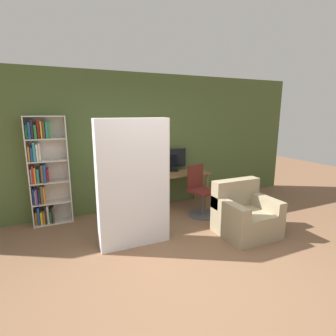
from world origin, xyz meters
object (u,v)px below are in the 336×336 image
(bookshelf, at_px, (45,172))
(armchair, at_px, (244,214))
(office_chair, at_px, (200,195))
(monitor, at_px, (173,159))
(mattress_near, at_px, (134,184))

(bookshelf, height_order, armchair, bookshelf)
(office_chair, xyz_separation_m, armchair, (0.24, -0.97, -0.08))
(armchair, bearing_deg, monitor, 104.08)
(office_chair, height_order, bookshelf, bookshelf)
(mattress_near, bearing_deg, bookshelf, 130.32)
(bookshelf, relative_size, armchair, 2.23)
(monitor, bearing_deg, armchair, -75.92)
(monitor, height_order, armchair, monitor)
(mattress_near, xyz_separation_m, armchair, (1.73, -0.38, -0.62))
(monitor, distance_m, office_chair, 1.00)
(monitor, relative_size, office_chair, 0.60)
(armchair, bearing_deg, bookshelf, 148.73)
(office_chair, height_order, armchair, office_chair)
(office_chair, relative_size, bookshelf, 0.51)
(mattress_near, distance_m, armchair, 1.88)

